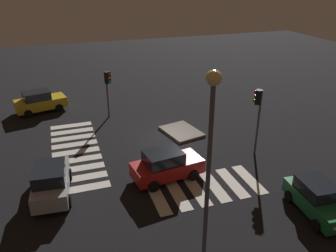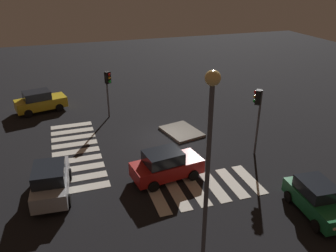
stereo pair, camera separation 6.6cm
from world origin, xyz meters
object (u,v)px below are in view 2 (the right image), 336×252
street_lamp (209,144)px  traffic_light_south (108,83)px  traffic_island (182,132)px  car_green (317,199)px  traffic_light_north (258,106)px  car_red (166,165)px  car_yellow (40,101)px  car_silver (51,181)px

street_lamp → traffic_light_south: bearing=-176.1°
traffic_island → traffic_light_south: size_ratio=0.89×
traffic_light_south → street_lamp: 17.25m
car_green → traffic_light_north: bearing=-177.7°
car_red → car_yellow: size_ratio=0.97×
traffic_island → street_lamp: bearing=-16.3°
car_green → street_lamp: (1.09, -6.79, 4.84)m
car_green → street_lamp: size_ratio=0.48×
traffic_island → car_green: (11.14, 3.21, 0.75)m
traffic_light_south → car_silver: bearing=-58.8°
car_silver → car_green: bearing=-110.0°
car_silver → traffic_light_north: 13.40m
traffic_island → car_yellow: 13.20m
street_lamp → car_silver: bearing=-138.9°
car_silver → street_lamp: size_ratio=0.52×
car_red → car_green: bearing=-48.8°
car_yellow → street_lamp: 21.99m
car_red → traffic_island: bearing=53.2°
car_yellow → traffic_light_south: traffic_light_south is taller
car_green → car_yellow: bearing=-140.3°
traffic_light_south → street_lamp: size_ratio=0.48×
traffic_light_north → street_lamp: 10.61m
car_yellow → traffic_light_north: traffic_light_north is taller
car_green → traffic_light_north: (-6.53, 0.27, 2.62)m
street_lamp → traffic_island: bearing=163.7°
car_yellow → traffic_light_north: 18.98m
car_red → street_lamp: street_lamp is taller
car_yellow → street_lamp: street_lamp is taller
car_red → traffic_light_north: (-1.07, 6.59, 2.55)m
car_yellow → traffic_light_north: bearing=-56.1°
car_red → car_yellow: bearing=109.6°
car_red → traffic_light_north: 7.15m
car_red → street_lamp: bearing=-102.0°
car_yellow → car_silver: bearing=-100.4°
car_red → traffic_light_north: traffic_light_north is taller
traffic_light_north → street_lamp: (7.61, -7.05, 2.21)m
traffic_island → car_red: car_red is taller
car_red → traffic_light_south: 10.80m
traffic_island → car_silver: car_silver is taller
car_silver → traffic_light_south: traffic_light_south is taller
car_yellow → traffic_light_north: (12.76, 13.82, 2.54)m
street_lamp → car_red: bearing=176.0°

